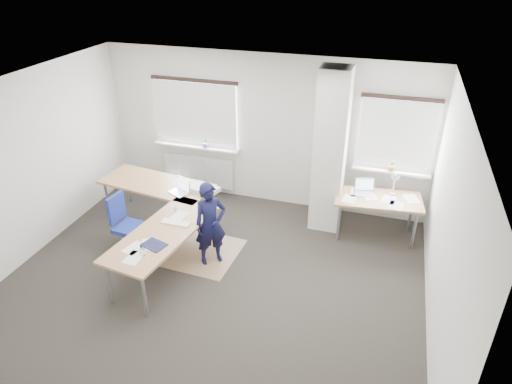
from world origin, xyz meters
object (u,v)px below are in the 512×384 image
(desk_main, at_px, (162,207))
(task_chair, at_px, (129,236))
(desk_side, at_px, (378,200))
(person, at_px, (210,224))

(desk_main, distance_m, task_chair, 0.71)
(task_chair, bearing_deg, desk_main, 42.08)
(desk_main, distance_m, desk_side, 3.51)
(desk_main, relative_size, desk_side, 1.98)
(desk_main, bearing_deg, task_chair, -135.97)
(desk_main, distance_m, person, 0.94)
(person, bearing_deg, desk_main, 126.58)
(desk_main, xyz_separation_m, person, (0.91, -0.22, -0.02))
(desk_main, height_order, desk_side, desk_side)
(desk_main, bearing_deg, desk_side, 29.08)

